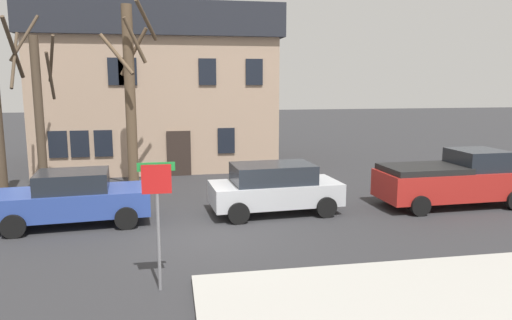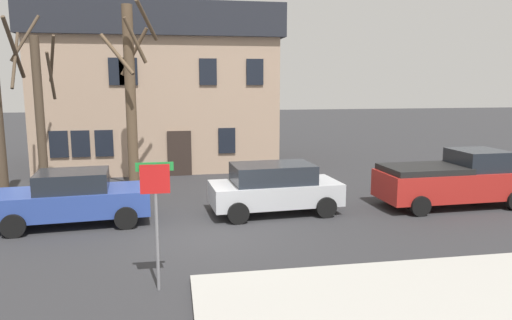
{
  "view_description": "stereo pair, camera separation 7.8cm",
  "coord_description": "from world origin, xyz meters",
  "views": [
    {
      "loc": [
        -1.05,
        -12.94,
        4.33
      ],
      "look_at": [
        1.88,
        3.13,
        1.63
      ],
      "focal_mm": 33.04,
      "sensor_mm": 36.0,
      "label": 1
    },
    {
      "loc": [
        -0.98,
        -12.95,
        4.33
      ],
      "look_at": [
        1.88,
        3.13,
        1.63
      ],
      "focal_mm": 33.04,
      "sensor_mm": 36.0,
      "label": 2
    }
  ],
  "objects": [
    {
      "name": "tree_bare_far",
      "position": [
        -2.53,
        5.96,
        3.87
      ],
      "size": [
        2.15,
        1.88,
        7.28
      ],
      "color": "brown",
      "rests_on": "ground_plane"
    },
    {
      "name": "tree_bare_mid",
      "position": [
        -5.85,
        5.76,
        3.33
      ],
      "size": [
        1.72,
        1.68,
        6.83
      ],
      "color": "#4C3D2D",
      "rests_on": "ground_plane"
    },
    {
      "name": "car_silver_wagon",
      "position": [
        2.3,
        2.01,
        0.87
      ],
      "size": [
        4.38,
        2.32,
        1.66
      ],
      "color": "#B7BABF",
      "rests_on": "ground_plane"
    },
    {
      "name": "building_main",
      "position": [
        -1.61,
        13.06,
        4.03
      ],
      "size": [
        11.9,
        8.45,
        7.94
      ],
      "color": "tan",
      "rests_on": "ground_plane"
    },
    {
      "name": "bicycle_leaning",
      "position": [
        -6.78,
        4.17,
        0.37
      ],
      "size": [
        1.75,
        0.13,
        1.03
      ],
      "color": "black",
      "rests_on": "ground_plane"
    },
    {
      "name": "car_blue_sedan",
      "position": [
        -4.03,
        1.85,
        0.83
      ],
      "size": [
        4.64,
        2.38,
        1.66
      ],
      "color": "#2D4799",
      "rests_on": "ground_plane"
    },
    {
      "name": "pickup_truck_red",
      "position": [
        8.73,
        1.79,
        0.95
      ],
      "size": [
        5.32,
        2.26,
        1.98
      ],
      "color": "#AD231E",
      "rests_on": "ground_plane"
    },
    {
      "name": "ground_plane",
      "position": [
        0.0,
        0.0,
        0.0
      ],
      "size": [
        120.0,
        120.0,
        0.0
      ],
      "primitive_type": "plane",
      "color": "#2D2D30"
    },
    {
      "name": "street_sign_pole",
      "position": [
        -1.36,
        -3.38,
        1.92
      ],
      "size": [
        0.76,
        0.07,
        2.73
      ],
      "color": "slate",
      "rests_on": "ground_plane"
    }
  ]
}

